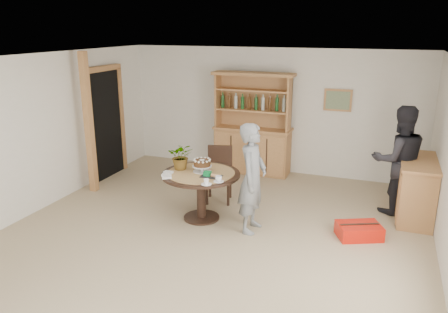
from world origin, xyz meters
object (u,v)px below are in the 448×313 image
adult_person (399,160)px  red_suitcase (359,231)px  sideboard (416,189)px  teen_boy (252,178)px  dining_table (201,182)px  dining_chair (219,170)px  hutch (253,139)px

adult_person → red_suitcase: (-0.45, -1.13, -0.77)m
sideboard → teen_boy: (-2.26, -1.32, 0.33)m
dining_table → adult_person: bearing=25.3°
red_suitcase → dining_table: bearing=160.2°
sideboard → red_suitcase: sideboard is taller
dining_chair → red_suitcase: (2.38, -0.63, -0.43)m
sideboard → dining_chair: 3.16m
hutch → dining_table: 2.47m
dining_table → red_suitcase: 2.42m
red_suitcase → dining_chair: bearing=140.6°
sideboard → red_suitcase: 1.32m
sideboard → dining_table: sideboard is taller
dining_chair → hutch: bearing=72.6°
hutch → dining_table: bearing=-91.7°
adult_person → red_suitcase: size_ratio=2.46×
sideboard → red_suitcase: bearing=-126.3°
teen_boy → adult_person: bearing=-52.6°
sideboard → teen_boy: 2.64m
sideboard → adult_person: 0.51m
hutch → adult_person: hutch is taller
dining_table → teen_boy: size_ratio=0.74×
dining_table → red_suitcase: bearing=4.9°
hutch → red_suitcase: (2.29, -2.26, -0.59)m
dining_table → red_suitcase: (2.36, 0.20, -0.50)m
hutch → adult_person: bearing=-22.4°
sideboard → dining_table: size_ratio=1.05×
dining_table → teen_boy: bearing=-6.7°
teen_boy → adult_person: (1.96, 1.43, 0.07)m
hutch → red_suitcase: 3.27m
red_suitcase → adult_person: bearing=43.5°
hutch → teen_boy: hutch is taller
hutch → dining_table: (-0.07, -2.46, -0.08)m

